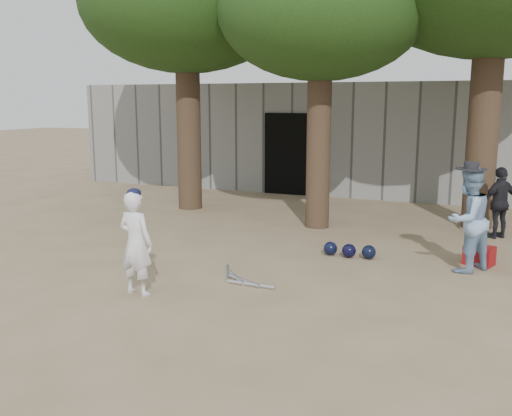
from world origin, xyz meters
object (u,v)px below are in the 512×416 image
at_px(boy_player, 136,243).
at_px(spectator_blue, 468,220).
at_px(spectator_dark, 500,203).
at_px(red_bag, 479,255).

distance_m(boy_player, spectator_blue, 4.86).
distance_m(boy_player, spectator_dark, 6.88).
distance_m(spectator_blue, red_bag, 0.80).
relative_size(boy_player, spectator_blue, 0.88).
xyz_separation_m(boy_player, spectator_dark, (4.41, 5.28, -0.03)).
bearing_deg(spectator_dark, spectator_blue, 35.52).
relative_size(boy_player, red_bag, 3.32).
xyz_separation_m(boy_player, red_bag, (4.15, 3.25, -0.55)).
relative_size(spectator_blue, spectator_dark, 1.18).
distance_m(spectator_blue, spectator_dark, 2.51).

